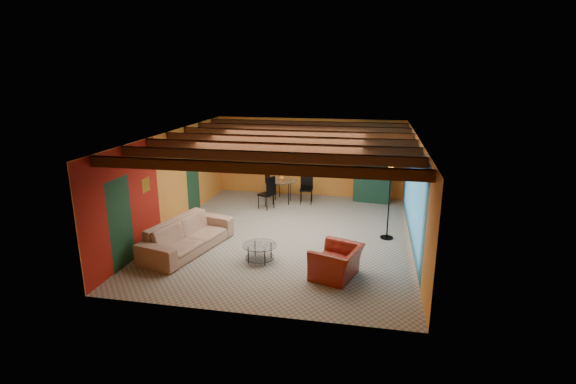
% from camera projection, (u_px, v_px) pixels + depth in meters
% --- Properties ---
extents(room, '(6.52, 8.01, 2.71)m').
position_uv_depth(room, '(287.00, 148.00, 11.21)').
color(room, gray).
rests_on(room, ground).
extents(sofa, '(1.63, 2.79, 0.77)m').
position_uv_depth(sofa, '(188.00, 235.00, 10.68)').
color(sofa, '#977461').
rests_on(sofa, ground).
extents(armchair, '(1.20, 1.29, 0.69)m').
position_uv_depth(armchair, '(337.00, 262.00, 9.29)').
color(armchair, maroon).
rests_on(armchair, ground).
extents(coffee_table, '(0.90, 0.90, 0.41)m').
position_uv_depth(coffee_table, '(260.00, 252.00, 10.12)').
color(coffee_table, white).
rests_on(coffee_table, ground).
extents(dining_table, '(2.22, 2.22, 1.08)m').
position_uv_depth(dining_table, '(282.00, 187.00, 14.46)').
color(dining_table, silver).
rests_on(dining_table, ground).
extents(armoire, '(1.22, 0.72, 2.03)m').
position_uv_depth(armoire, '(373.00, 171.00, 14.56)').
color(armoire, maroon).
rests_on(armoire, ground).
extents(floor_lamp, '(0.44, 0.44, 2.08)m').
position_uv_depth(floor_lamp, '(389.00, 201.00, 11.25)').
color(floor_lamp, black).
rests_on(floor_lamp, ground).
extents(ceiling_fan, '(1.50, 1.50, 0.44)m').
position_uv_depth(ceiling_fan, '(286.00, 149.00, 11.11)').
color(ceiling_fan, '#472614').
rests_on(ceiling_fan, ceiling).
extents(painting, '(1.05, 0.03, 0.65)m').
position_uv_depth(painting, '(283.00, 148.00, 15.21)').
color(painting, black).
rests_on(painting, wall_back).
extents(potted_plant, '(0.46, 0.40, 0.50)m').
position_uv_depth(potted_plant, '(375.00, 134.00, 14.22)').
color(potted_plant, '#26661E').
rests_on(potted_plant, armoire).
extents(vase, '(0.22, 0.22, 0.18)m').
position_uv_depth(vase, '(282.00, 168.00, 14.29)').
color(vase, orange).
rests_on(vase, dining_table).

